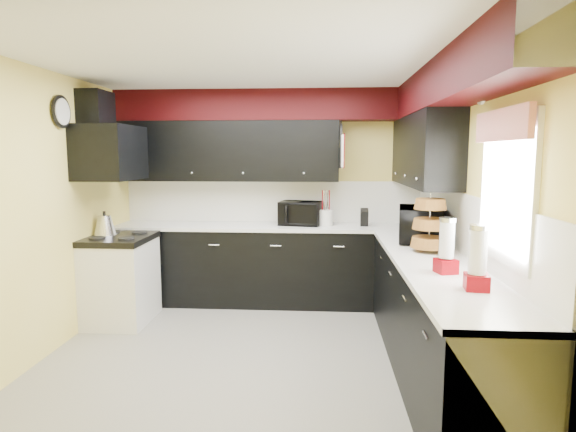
% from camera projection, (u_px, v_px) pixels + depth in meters
% --- Properties ---
extents(ground, '(3.60, 3.60, 0.00)m').
position_uv_depth(ground, '(252.00, 354.00, 4.28)').
color(ground, gray).
rests_on(ground, ground).
extents(wall_back, '(3.60, 0.06, 2.50)m').
position_uv_depth(wall_back, '(272.00, 196.00, 5.90)').
color(wall_back, '#E0C666').
rests_on(wall_back, ground).
extents(wall_right, '(0.06, 3.60, 2.50)m').
position_uv_depth(wall_right, '(465.00, 217.00, 4.00)').
color(wall_right, '#E0C666').
rests_on(wall_right, ground).
extents(wall_left, '(0.06, 3.60, 2.50)m').
position_uv_depth(wall_left, '(49.00, 213.00, 4.24)').
color(wall_left, '#E0C666').
rests_on(wall_left, ground).
extents(ceiling, '(3.60, 3.60, 0.06)m').
position_uv_depth(ceiling, '(250.00, 65.00, 3.96)').
color(ceiling, white).
rests_on(ceiling, wall_back).
extents(cab_back, '(3.60, 0.60, 0.90)m').
position_uv_depth(cab_back, '(270.00, 266.00, 5.71)').
color(cab_back, black).
rests_on(cab_back, ground).
extents(cab_right, '(0.60, 3.00, 0.90)m').
position_uv_depth(cab_right, '(433.00, 321.00, 3.83)').
color(cab_right, black).
rests_on(cab_right, ground).
extents(counter_back, '(3.62, 0.64, 0.04)m').
position_uv_depth(counter_back, '(270.00, 227.00, 5.65)').
color(counter_back, white).
rests_on(counter_back, cab_back).
extents(counter_right, '(0.64, 3.02, 0.04)m').
position_uv_depth(counter_right, '(436.00, 263.00, 3.77)').
color(counter_right, white).
rests_on(counter_right, cab_right).
extents(splash_back, '(3.60, 0.02, 0.50)m').
position_uv_depth(splash_back, '(272.00, 201.00, 5.90)').
color(splash_back, white).
rests_on(splash_back, counter_back).
extents(splash_right, '(0.02, 3.60, 0.50)m').
position_uv_depth(splash_right, '(464.00, 224.00, 4.01)').
color(splash_right, white).
rests_on(splash_right, counter_right).
extents(upper_back, '(2.60, 0.35, 0.70)m').
position_uv_depth(upper_back, '(228.00, 151.00, 5.69)').
color(upper_back, black).
rests_on(upper_back, wall_back).
extents(upper_right, '(0.35, 1.80, 0.70)m').
position_uv_depth(upper_right, '(424.00, 151.00, 4.83)').
color(upper_right, black).
rests_on(upper_right, wall_right).
extents(soffit_back, '(3.60, 0.36, 0.35)m').
position_uv_depth(soffit_back, '(270.00, 106.00, 5.59)').
color(soffit_back, black).
rests_on(soffit_back, wall_back).
extents(soffit_right, '(0.36, 3.24, 0.35)m').
position_uv_depth(soffit_right, '(455.00, 81.00, 3.70)').
color(soffit_right, black).
rests_on(soffit_right, wall_right).
extents(stove, '(0.60, 0.75, 0.86)m').
position_uv_depth(stove, '(121.00, 282.00, 5.07)').
color(stove, white).
rests_on(stove, ground).
extents(cooktop, '(0.62, 0.77, 0.06)m').
position_uv_depth(cooktop, '(119.00, 239.00, 5.01)').
color(cooktop, black).
rests_on(cooktop, stove).
extents(hood, '(0.50, 0.78, 0.55)m').
position_uv_depth(hood, '(110.00, 153.00, 4.90)').
color(hood, black).
rests_on(hood, wall_left).
extents(hood_duct, '(0.24, 0.40, 0.40)m').
position_uv_depth(hood_duct, '(96.00, 111.00, 4.85)').
color(hood_duct, black).
rests_on(hood_duct, wall_left).
extents(window, '(0.03, 0.86, 0.96)m').
position_uv_depth(window, '(507.00, 188.00, 3.07)').
color(window, white).
rests_on(window, wall_right).
extents(valance, '(0.04, 0.88, 0.20)m').
position_uv_depth(valance, '(502.00, 125.00, 3.02)').
color(valance, red).
rests_on(valance, wall_right).
extents(pan_top, '(0.03, 0.22, 0.40)m').
position_uv_depth(pan_top, '(341.00, 134.00, 5.50)').
color(pan_top, black).
rests_on(pan_top, upper_back).
extents(pan_mid, '(0.03, 0.28, 0.46)m').
position_uv_depth(pan_mid, '(341.00, 156.00, 5.41)').
color(pan_mid, black).
rests_on(pan_mid, upper_back).
extents(pan_low, '(0.03, 0.24, 0.42)m').
position_uv_depth(pan_low, '(340.00, 158.00, 5.67)').
color(pan_low, black).
rests_on(pan_low, upper_back).
extents(cut_board, '(0.03, 0.26, 0.35)m').
position_uv_depth(cut_board, '(342.00, 151.00, 5.28)').
color(cut_board, white).
rests_on(cut_board, upper_back).
extents(baskets, '(0.27, 0.27, 0.50)m').
position_uv_depth(baskets, '(430.00, 224.00, 4.08)').
color(baskets, brown).
rests_on(baskets, upper_right).
extents(clock, '(0.03, 0.30, 0.30)m').
position_uv_depth(clock, '(61.00, 112.00, 4.37)').
color(clock, black).
rests_on(clock, wall_left).
extents(deco_plate, '(0.03, 0.24, 0.24)m').
position_uv_depth(deco_plate, '(482.00, 88.00, 3.53)').
color(deco_plate, white).
rests_on(deco_plate, wall_right).
extents(toaster_oven, '(0.54, 0.48, 0.27)m').
position_uv_depth(toaster_oven, '(300.00, 213.00, 5.64)').
color(toaster_oven, black).
rests_on(toaster_oven, counter_back).
extents(microwave, '(0.49, 0.64, 0.33)m').
position_uv_depth(microwave, '(421.00, 224.00, 4.57)').
color(microwave, black).
rests_on(microwave, counter_right).
extents(utensil_crock, '(0.20, 0.20, 0.18)m').
position_uv_depth(utensil_crock, '(326.00, 218.00, 5.58)').
color(utensil_crock, white).
rests_on(utensil_crock, counter_back).
extents(knife_block, '(0.09, 0.13, 0.20)m').
position_uv_depth(knife_block, '(364.00, 218.00, 5.55)').
color(knife_block, black).
rests_on(knife_block, counter_back).
extents(kettle, '(0.25, 0.25, 0.21)m').
position_uv_depth(kettle, '(105.00, 225.00, 5.07)').
color(kettle, silver).
rests_on(kettle, cooktop).
extents(dispenser_a, '(0.16, 0.16, 0.36)m').
position_uv_depth(dispenser_a, '(447.00, 248.00, 3.35)').
color(dispenser_a, '#57070D').
rests_on(dispenser_a, counter_right).
extents(dispenser_b, '(0.15, 0.15, 0.37)m').
position_uv_depth(dispenser_b, '(478.00, 260.00, 2.93)').
color(dispenser_b, '#6D0800').
rests_on(dispenser_b, counter_right).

